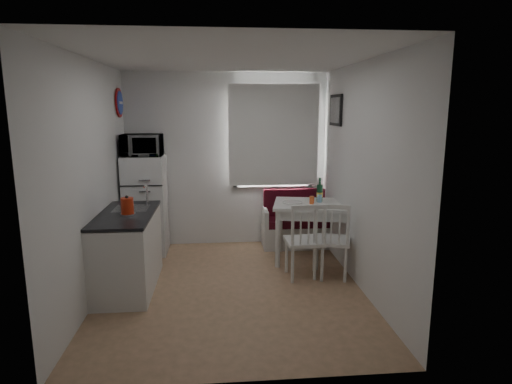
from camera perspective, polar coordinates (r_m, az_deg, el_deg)
floor at (r=5.15m, az=-3.23°, el=-12.71°), size 3.00×3.50×0.02m
ceiling at (r=4.74m, az=-3.59°, el=17.42°), size 3.00×3.50×0.02m
wall_back at (r=6.50m, az=-3.90°, el=4.23°), size 3.00×0.02×2.60m
wall_front at (r=3.06m, az=-2.34°, el=-3.65°), size 3.00×0.02×2.60m
wall_left at (r=4.96m, az=-21.00°, el=1.35°), size 0.02×3.50×2.60m
wall_right at (r=5.05m, az=13.90°, el=1.92°), size 0.02×3.50×2.60m
window at (r=6.50m, az=2.30°, el=7.12°), size 1.22×0.06×1.47m
curtain at (r=6.42m, az=2.38°, el=7.52°), size 1.35×0.02×1.50m
kitchen_counter at (r=5.23m, az=-16.70°, el=-7.43°), size 0.62×1.32×1.16m
wall_sign at (r=6.30m, az=-17.70°, el=11.27°), size 0.03×0.40×0.40m
picture_frame at (r=6.03m, az=10.57°, el=10.68°), size 0.04×0.52×0.42m
bench at (r=6.59m, az=6.10°, el=-4.73°), size 1.20×0.46×0.86m
dining_table at (r=5.87m, az=7.79°, el=-2.35°), size 1.21×0.96×0.81m
chair_left at (r=5.21m, az=6.70°, el=-5.46°), size 0.47×0.45×0.52m
chair_right at (r=5.29m, az=10.34°, el=-5.32°), size 0.56×0.55×0.52m
fridge at (r=6.34m, az=-14.47°, el=-1.68°), size 0.57×0.57×1.42m
microwave at (r=6.16m, az=-14.94°, el=6.06°), size 0.55×0.37×0.30m
kettle at (r=4.95m, az=-16.79°, el=-1.80°), size 0.17×0.17×0.22m
wine_bottle at (r=5.93m, az=8.50°, el=0.31°), size 0.08×0.08×0.33m
drinking_glass_orange at (r=5.78m, az=7.45°, el=-1.08°), size 0.06×0.06×0.11m
drinking_glass_blue at (r=5.90m, az=8.48°, el=-0.85°), size 0.06×0.06×0.11m
plate at (r=5.80m, az=4.88°, el=-1.40°), size 0.27×0.27×0.02m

